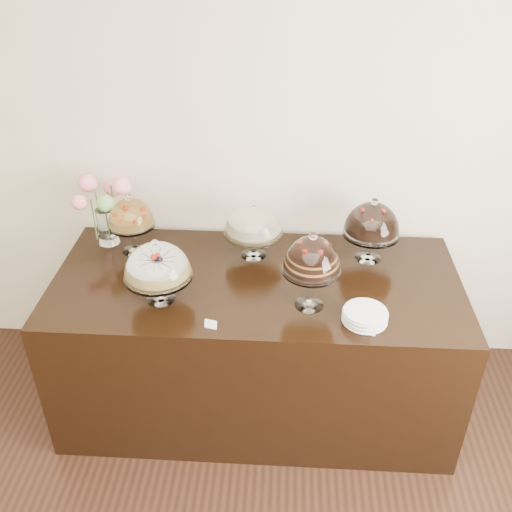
# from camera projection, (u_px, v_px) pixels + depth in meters

# --- Properties ---
(wall_back) EXTENTS (5.00, 0.04, 3.00)m
(wall_back) POSITION_uv_depth(u_px,v_px,m) (240.00, 135.00, 3.22)
(wall_back) COLOR beige
(wall_back) RESTS_ON ground
(display_counter) EXTENTS (2.20, 1.00, 0.90)m
(display_counter) POSITION_uv_depth(u_px,v_px,m) (257.00, 342.00, 3.32)
(display_counter) COLOR black
(display_counter) RESTS_ON ground
(cake_stand_sugar_sponge) EXTENTS (0.35, 0.35, 0.35)m
(cake_stand_sugar_sponge) POSITION_uv_depth(u_px,v_px,m) (157.00, 264.00, 2.81)
(cake_stand_sugar_sponge) COLOR white
(cake_stand_sugar_sponge) RESTS_ON display_counter
(cake_stand_choco_layer) EXTENTS (0.29, 0.29, 0.42)m
(cake_stand_choco_layer) POSITION_uv_depth(u_px,v_px,m) (312.00, 258.00, 2.73)
(cake_stand_choco_layer) COLOR white
(cake_stand_choco_layer) RESTS_ON display_counter
(cake_stand_cheesecake) EXTENTS (0.34, 0.34, 0.35)m
(cake_stand_cheesecake) POSITION_uv_depth(u_px,v_px,m) (253.00, 222.00, 3.16)
(cake_stand_cheesecake) COLOR white
(cake_stand_cheesecake) RESTS_ON display_counter
(cake_stand_dark_choco) EXTENTS (0.32, 0.32, 0.38)m
(cake_stand_dark_choco) POSITION_uv_depth(u_px,v_px,m) (372.00, 222.00, 3.12)
(cake_stand_dark_choco) COLOR white
(cake_stand_dark_choco) RESTS_ON display_counter
(cake_stand_fruit_tart) EXTENTS (0.26, 0.26, 0.37)m
(cake_stand_fruit_tart) POSITION_uv_depth(u_px,v_px,m) (131.00, 216.00, 3.19)
(cake_stand_fruit_tart) COLOR white
(cake_stand_fruit_tart) RESTS_ON display_counter
(flower_vase) EXTENTS (0.32, 0.29, 0.42)m
(flower_vase) POSITION_uv_depth(u_px,v_px,m) (104.00, 203.00, 3.26)
(flower_vase) COLOR white
(flower_vase) RESTS_ON display_counter
(plate_stack) EXTENTS (0.21, 0.21, 0.06)m
(plate_stack) POSITION_uv_depth(u_px,v_px,m) (365.00, 316.00, 2.76)
(plate_stack) COLOR silver
(plate_stack) RESTS_ON display_counter
(price_card_left) EXTENTS (0.06, 0.03, 0.04)m
(price_card_left) POSITION_uv_depth(u_px,v_px,m) (211.00, 324.00, 2.72)
(price_card_left) COLOR white
(price_card_left) RESTS_ON display_counter
(price_card_right) EXTENTS (0.06, 0.03, 0.04)m
(price_card_right) POSITION_uv_depth(u_px,v_px,m) (369.00, 331.00, 2.68)
(price_card_right) COLOR white
(price_card_right) RESTS_ON display_counter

